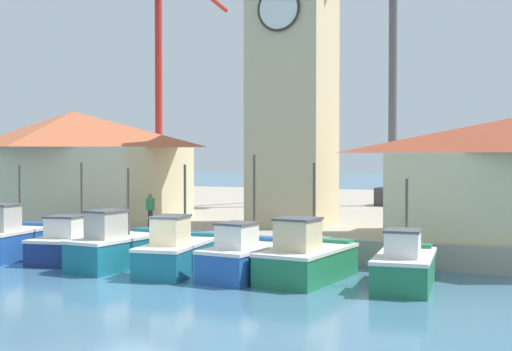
{
  "coord_description": "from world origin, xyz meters",
  "views": [
    {
      "loc": [
        13.54,
        -20.54,
        4.44
      ],
      "look_at": [
        0.72,
        8.84,
        3.5
      ],
      "focal_mm": 50.0,
      "sensor_mm": 36.0,
      "label": 1
    }
  ],
  "objects": [
    {
      "name": "warehouse_left",
      "position": [
        -10.75,
        10.58,
        3.96
      ],
      "size": [
        11.46,
        7.08,
        5.71
      ],
      "color": "beige",
      "rests_on": "quay_wharf"
    },
    {
      "name": "port_crane_far",
      "position": [
        -15.09,
        26.88,
        8.55
      ],
      "size": [
        2.57,
        10.9,
        18.74
      ],
      "color": "maroon",
      "rests_on": "quay_wharf"
    },
    {
      "name": "fishing_boat_left_inner",
      "position": [
        -2.49,
        2.73,
        0.8
      ],
      "size": [
        2.21,
        4.72,
        3.89
      ],
      "color": "#196B7F",
      "rests_on": "ground"
    },
    {
      "name": "port_crane_near",
      "position": [
        2.94,
        26.6,
        8.97
      ],
      "size": [
        2.36,
        8.12,
        20.44
      ],
      "color": "#353539",
      "rests_on": "quay_wharf"
    },
    {
      "name": "quay_wharf",
      "position": [
        0.0,
        26.84,
        0.52
      ],
      "size": [
        120.0,
        40.0,
        1.04
      ],
      "primitive_type": "cube",
      "color": "#A89E89",
      "rests_on": "ground"
    },
    {
      "name": "fishing_boat_mid_left",
      "position": [
        0.19,
        2.74,
        0.75
      ],
      "size": [
        2.42,
        5.08,
        4.06
      ],
      "color": "#196B7F",
      "rests_on": "ground"
    },
    {
      "name": "clock_tower",
      "position": [
        1.44,
        11.62,
        8.44
      ],
      "size": [
        4.07,
        4.07,
        15.77
      ],
      "color": "beige",
      "rests_on": "quay_wharf"
    },
    {
      "name": "fishing_boat_left_outer",
      "position": [
        -5.43,
        3.81,
        0.67
      ],
      "size": [
        2.93,
        5.06,
        4.1
      ],
      "color": "navy",
      "rests_on": "ground"
    },
    {
      "name": "fishing_boat_mid_right",
      "position": [
        5.2,
        3.02,
        0.76
      ],
      "size": [
        2.55,
        4.72,
        4.14
      ],
      "color": "#237A4C",
      "rests_on": "ground"
    },
    {
      "name": "fishing_boat_center",
      "position": [
        3.04,
        2.66,
        0.73
      ],
      "size": [
        2.29,
        4.36,
        4.43
      ],
      "color": "#2356A8",
      "rests_on": "ground"
    },
    {
      "name": "dock_worker_near_tower",
      "position": [
        -3.98,
        7.45,
        1.89
      ],
      "size": [
        0.34,
        0.22,
        1.62
      ],
      "color": "#33333D",
      "rests_on": "quay_wharf"
    },
    {
      "name": "ground_plane",
      "position": [
        0.0,
        0.0,
        0.0
      ],
      "size": [
        300.0,
        300.0,
        0.0
      ],
      "primitive_type": "plane",
      "color": "teal"
    },
    {
      "name": "fishing_boat_far_left",
      "position": [
        -8.13,
        3.05,
        0.81
      ],
      "size": [
        2.32,
        4.33,
        4.0
      ],
      "color": "#2356A8",
      "rests_on": "ground"
    },
    {
      "name": "fishing_boat_right_inner",
      "position": [
        8.63,
        3.1,
        0.71
      ],
      "size": [
        2.28,
        4.47,
        3.62
      ],
      "color": "#237A4C",
      "rests_on": "ground"
    }
  ]
}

